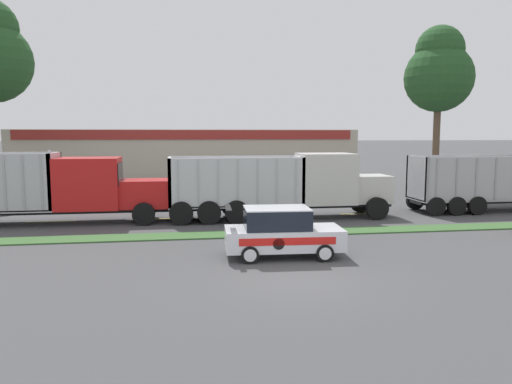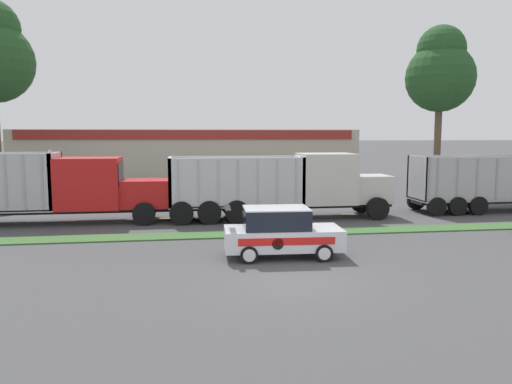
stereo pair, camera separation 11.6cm
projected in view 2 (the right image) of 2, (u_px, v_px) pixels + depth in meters
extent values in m
plane|color=#474749|center=(292.00, 280.00, 14.90)|extent=(600.00, 600.00, 0.00)
cube|color=#3D6633|center=(257.00, 234.00, 21.66)|extent=(120.00, 1.43, 0.06)
cube|color=yellow|center=(52.00, 221.00, 24.86)|extent=(2.40, 0.14, 0.01)
cube|color=yellow|center=(162.00, 219.00, 25.66)|extent=(2.40, 0.14, 0.01)
cube|color=yellow|center=(265.00, 216.00, 26.46)|extent=(2.40, 0.14, 0.01)
cube|color=yellow|center=(362.00, 214.00, 27.26)|extent=(2.40, 0.14, 0.01)
cube|color=yellow|center=(454.00, 211.00, 28.06)|extent=(2.40, 0.14, 0.01)
cube|color=black|center=(48.00, 211.00, 24.20)|extent=(11.65, 1.31, 0.18)
cube|color=red|center=(145.00, 193.00, 24.80)|extent=(2.33, 1.95, 1.36)
cube|color=#B7B7BC|center=(170.00, 193.00, 24.97)|extent=(0.06, 1.66, 1.16)
cube|color=red|center=(89.00, 183.00, 24.34)|extent=(2.97, 2.37, 2.47)
cube|color=black|center=(121.00, 174.00, 24.51)|extent=(0.04, 2.02, 1.11)
cylinder|color=silver|center=(51.00, 168.00, 23.25)|extent=(0.14, 0.14, 1.64)
cube|color=#B7B7BC|center=(56.00, 180.00, 24.09)|extent=(0.16, 2.37, 2.67)
cube|color=#A3A3A8|center=(5.00, 183.00, 22.62)|extent=(0.10, 0.04, 2.53)
cube|color=#A3A3A8|center=(24.00, 183.00, 22.74)|extent=(0.10, 0.04, 2.53)
cube|color=#A3A3A8|center=(42.00, 183.00, 22.86)|extent=(0.10, 0.04, 2.53)
cylinder|color=black|center=(144.00, 214.00, 23.75)|extent=(1.08, 0.30, 1.08)
cylinder|color=black|center=(147.00, 207.00, 26.04)|extent=(1.08, 0.30, 1.08)
cube|color=black|center=(282.00, 206.00, 25.69)|extent=(11.43, 1.32, 0.18)
cube|color=silver|center=(369.00, 189.00, 26.29)|extent=(1.98, 1.97, 1.42)
cube|color=#B7B7BC|center=(388.00, 188.00, 26.45)|extent=(0.06, 1.69, 1.21)
cube|color=silver|center=(326.00, 178.00, 25.88)|extent=(2.78, 2.41, 2.58)
cube|color=black|center=(352.00, 169.00, 26.03)|extent=(0.04, 2.05, 1.16)
cylinder|color=silver|center=(302.00, 168.00, 24.82)|extent=(0.14, 0.14, 1.20)
cube|color=silver|center=(236.00, 204.00, 25.32)|extent=(6.67, 2.41, 0.12)
cube|color=silver|center=(298.00, 180.00, 25.66)|extent=(0.16, 2.41, 2.38)
cube|color=silver|center=(170.00, 181.00, 24.70)|extent=(0.16, 2.41, 2.38)
cube|color=silver|center=(238.00, 183.00, 24.08)|extent=(6.67, 0.16, 2.38)
cube|color=silver|center=(233.00, 178.00, 26.29)|extent=(6.67, 0.16, 2.38)
cube|color=#B2B2B7|center=(178.00, 184.00, 23.56)|extent=(0.10, 0.04, 2.26)
cube|color=#B2B2B7|center=(199.00, 183.00, 23.70)|extent=(0.10, 0.04, 2.26)
cube|color=#B2B2B7|center=(219.00, 183.00, 23.84)|extent=(0.10, 0.04, 2.26)
cube|color=#B2B2B7|center=(238.00, 183.00, 23.98)|extent=(0.10, 0.04, 2.26)
cube|color=#B2B2B7|center=(258.00, 182.00, 24.12)|extent=(0.10, 0.04, 2.26)
cube|color=#B2B2B7|center=(277.00, 182.00, 24.26)|extent=(0.10, 0.04, 2.26)
cube|color=#B2B2B7|center=(296.00, 182.00, 24.40)|extent=(0.10, 0.04, 2.26)
cylinder|color=black|center=(378.00, 209.00, 25.24)|extent=(1.15, 0.30, 1.15)
cylinder|color=black|center=(361.00, 202.00, 27.56)|extent=(1.15, 0.30, 1.15)
cylinder|color=black|center=(181.00, 213.00, 23.78)|extent=(1.15, 0.30, 1.15)
cylinder|color=black|center=(181.00, 206.00, 26.11)|extent=(1.15, 0.30, 1.15)
cylinder|color=black|center=(209.00, 213.00, 23.98)|extent=(1.15, 0.30, 1.15)
cylinder|color=black|center=(207.00, 206.00, 26.30)|extent=(1.15, 0.30, 1.15)
cylinder|color=black|center=(237.00, 212.00, 24.17)|extent=(1.15, 0.30, 1.15)
cylinder|color=black|center=(232.00, 205.00, 26.50)|extent=(1.15, 0.30, 1.15)
cube|color=#ADADB2|center=(473.00, 198.00, 27.92)|extent=(6.80, 2.38, 0.12)
cube|color=#ADADB2|center=(418.00, 178.00, 27.29)|extent=(0.16, 2.38, 2.38)
cube|color=#ADADB2|center=(486.00, 179.00, 26.69)|extent=(6.80, 0.16, 2.38)
cube|color=#ADADB2|center=(463.00, 176.00, 28.88)|extent=(6.80, 0.16, 2.38)
cube|color=#99999E|center=(438.00, 180.00, 26.18)|extent=(0.10, 0.04, 2.26)
cube|color=#99999E|center=(458.00, 180.00, 26.34)|extent=(0.10, 0.04, 2.26)
cube|color=#99999E|center=(477.00, 179.00, 26.51)|extent=(0.10, 0.04, 2.26)
cube|color=#99999E|center=(497.00, 179.00, 26.68)|extent=(0.10, 0.04, 2.26)
cylinder|color=black|center=(437.00, 207.00, 26.39)|extent=(1.01, 0.30, 1.01)
cylinder|color=black|center=(416.00, 201.00, 28.69)|extent=(1.01, 0.30, 1.01)
cylinder|color=black|center=(458.00, 206.00, 26.56)|extent=(1.01, 0.30, 1.01)
cylinder|color=black|center=(435.00, 200.00, 28.86)|extent=(1.01, 0.30, 1.01)
cylinder|color=black|center=(478.00, 206.00, 26.74)|extent=(1.01, 0.30, 1.01)
cylinder|color=black|center=(455.00, 200.00, 29.04)|extent=(1.01, 0.30, 1.01)
cube|color=silver|center=(283.00, 238.00, 17.67)|extent=(4.22, 2.04, 0.73)
cube|color=black|center=(276.00, 218.00, 17.57)|extent=(2.35, 1.73, 0.69)
cube|color=silver|center=(276.00, 208.00, 17.52)|extent=(2.35, 1.73, 0.04)
cube|color=black|center=(227.00, 208.00, 17.35)|extent=(0.28, 1.47, 0.03)
cube|color=red|center=(287.00, 242.00, 16.75)|extent=(3.30, 0.19, 0.26)
cylinder|color=black|center=(278.00, 244.00, 16.73)|extent=(0.40, 0.03, 0.40)
cylinder|color=black|center=(324.00, 253.00, 16.97)|extent=(0.62, 0.23, 0.61)
cylinder|color=silver|center=(325.00, 254.00, 16.87)|extent=(0.42, 0.03, 0.42)
cylinder|color=black|center=(313.00, 242.00, 18.70)|extent=(0.62, 0.23, 0.61)
cylinder|color=silver|center=(313.00, 242.00, 18.80)|extent=(0.42, 0.03, 0.42)
cylinder|color=black|center=(249.00, 255.00, 16.73)|extent=(0.62, 0.23, 0.61)
cylinder|color=silver|center=(249.00, 256.00, 16.62)|extent=(0.42, 0.03, 0.42)
cylinder|color=black|center=(245.00, 244.00, 18.46)|extent=(0.62, 0.23, 0.61)
cylinder|color=silver|center=(245.00, 243.00, 18.56)|extent=(0.42, 0.03, 0.42)
cube|color=#BCB29E|center=(190.00, 154.00, 48.85)|extent=(30.28, 12.00, 4.71)
cube|color=maroon|center=(190.00, 135.00, 42.69)|extent=(28.76, 0.10, 0.80)
cylinder|color=brown|center=(437.00, 147.00, 34.31)|extent=(0.47, 0.47, 6.86)
sphere|color=#234C23|center=(440.00, 78.00, 33.76)|extent=(4.63, 4.63, 4.63)
sphere|color=#234C23|center=(441.00, 50.00, 33.55)|extent=(3.24, 3.24, 3.24)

